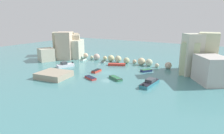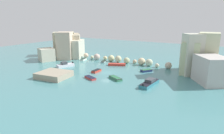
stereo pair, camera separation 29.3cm
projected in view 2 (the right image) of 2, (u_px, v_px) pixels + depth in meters
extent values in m
plane|color=teal|center=(106.00, 73.00, 56.34)|extent=(160.00, 160.00, 0.00)
cube|color=beige|center=(65.00, 46.00, 74.58)|extent=(7.92, 8.21, 10.53)
cube|color=beige|center=(64.00, 50.00, 89.28)|extent=(8.73, 7.34, 2.59)
cube|color=beige|center=(73.00, 44.00, 82.95)|extent=(6.82, 7.00, 9.35)
cube|color=beige|center=(64.00, 44.00, 82.68)|extent=(10.92, 10.83, 9.89)
cube|color=beige|center=(46.00, 55.00, 71.91)|extent=(7.04, 6.82, 4.73)
cube|color=beige|center=(74.00, 49.00, 77.74)|extent=(9.33, 10.35, 7.17)
cube|color=beige|center=(71.00, 45.00, 83.26)|extent=(5.88, 5.50, 8.38)
cube|color=beige|center=(73.00, 46.00, 78.70)|extent=(7.01, 6.84, 9.09)
cube|color=beige|center=(192.00, 55.00, 53.02)|extent=(6.30, 6.22, 11.56)
cube|color=beige|center=(190.00, 59.00, 53.30)|extent=(5.00, 4.38, 9.24)
cube|color=beige|center=(196.00, 59.00, 56.57)|extent=(10.49, 11.10, 7.88)
cube|color=beige|center=(211.00, 70.00, 46.58)|extent=(9.39, 10.05, 6.75)
cube|color=beige|center=(207.00, 54.00, 53.44)|extent=(5.51, 6.35, 11.80)
sphere|color=beige|center=(86.00, 55.00, 77.52)|extent=(1.99, 1.99, 1.99)
sphere|color=beige|center=(92.00, 57.00, 75.65)|extent=(1.33, 1.33, 1.33)
sphere|color=beige|center=(97.00, 57.00, 73.60)|extent=(2.42, 2.42, 2.42)
sphere|color=beige|center=(105.00, 58.00, 73.59)|extent=(1.53, 1.53, 1.53)
sphere|color=beige|center=(111.00, 58.00, 71.12)|extent=(2.37, 2.37, 2.37)
sphere|color=beige|center=(118.00, 59.00, 69.79)|extent=(2.42, 2.42, 2.42)
sphere|color=beige|center=(127.00, 60.00, 67.79)|extent=(2.16, 2.16, 2.16)
sphere|color=beige|center=(135.00, 62.00, 67.67)|extent=(1.46, 1.46, 1.46)
sphere|color=beige|center=(141.00, 61.00, 65.34)|extent=(2.55, 2.55, 2.55)
sphere|color=beige|center=(149.00, 63.00, 64.10)|extent=(2.42, 2.42, 2.42)
sphere|color=beige|center=(157.00, 66.00, 62.19)|extent=(1.38, 1.38, 1.38)
sphere|color=beige|center=(168.00, 66.00, 60.49)|extent=(2.17, 2.17, 2.17)
cube|color=tan|center=(54.00, 75.00, 51.76)|extent=(8.94, 8.03, 1.55)
cube|color=teal|center=(149.00, 84.00, 45.71)|extent=(2.65, 7.13, 0.81)
cube|color=black|center=(149.00, 82.00, 45.60)|extent=(2.60, 6.99, 0.06)
cube|color=#3F444C|center=(150.00, 80.00, 45.82)|extent=(1.96, 2.66, 0.75)
cube|color=black|center=(143.00, 85.00, 42.92)|extent=(0.47, 0.39, 0.50)
cube|color=red|center=(96.00, 71.00, 57.15)|extent=(1.48, 3.45, 0.62)
cube|color=black|center=(96.00, 70.00, 57.07)|extent=(1.45, 3.38, 0.06)
cube|color=white|center=(65.00, 65.00, 63.30)|extent=(4.11, 5.90, 0.89)
cube|color=#3F444C|center=(64.00, 63.00, 62.83)|extent=(2.33, 2.28, 0.88)
cube|color=black|center=(73.00, 62.00, 64.61)|extent=(0.54, 0.50, 0.50)
cube|color=white|center=(83.00, 59.00, 73.24)|extent=(2.02, 3.30, 0.60)
cube|color=#1B2B25|center=(83.00, 59.00, 73.16)|extent=(1.98, 3.23, 0.06)
cube|color=#3B8146|center=(54.00, 73.00, 55.27)|extent=(2.09, 3.80, 0.58)
cube|color=red|center=(117.00, 64.00, 65.04)|extent=(6.02, 4.18, 0.71)
cylinder|color=silver|center=(117.00, 58.00, 64.50)|extent=(0.10, 0.10, 3.67)
cube|color=gray|center=(104.00, 62.00, 69.45)|extent=(1.57, 2.46, 0.54)
cube|color=#252F22|center=(104.00, 61.00, 69.37)|extent=(1.54, 2.41, 0.06)
cube|color=#387B55|center=(115.00, 78.00, 50.25)|extent=(4.66, 3.49, 0.55)
cube|color=#261E29|center=(115.00, 77.00, 50.17)|extent=(4.57, 3.42, 0.06)
cube|color=#2D7047|center=(115.00, 77.00, 50.17)|extent=(3.96, 2.97, 0.08)
cube|color=navy|center=(146.00, 71.00, 57.63)|extent=(3.24, 3.62, 0.57)
cube|color=#2E2B2D|center=(146.00, 70.00, 57.55)|extent=(3.17, 3.55, 0.06)
cube|color=#2D7047|center=(146.00, 70.00, 57.55)|extent=(2.75, 3.07, 0.08)
cube|color=#C93C3A|center=(90.00, 78.00, 50.66)|extent=(4.07, 2.64, 0.51)
cube|color=#1A1E34|center=(90.00, 77.00, 50.59)|extent=(3.99, 2.58, 0.06)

